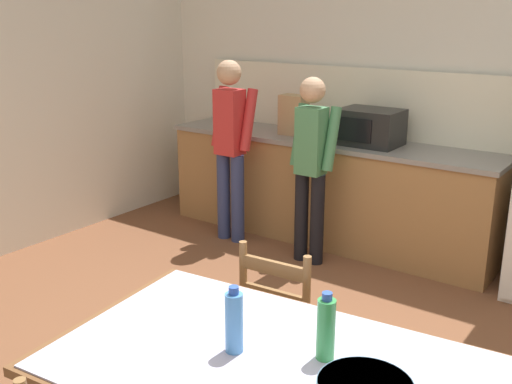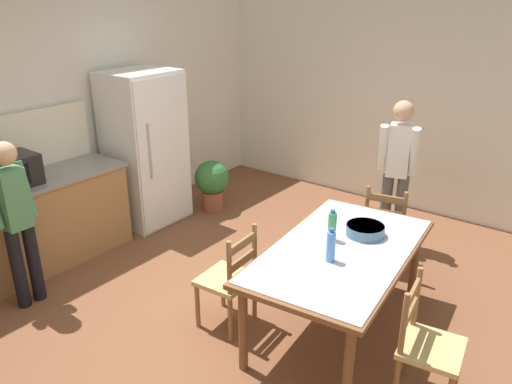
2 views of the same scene
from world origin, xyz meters
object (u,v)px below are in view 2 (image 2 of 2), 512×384
at_px(dining_table, 341,257).
at_px(chair_side_far_left, 229,279).
at_px(microwave, 9,172).
at_px(bottle_off_centre, 332,226).
at_px(chair_side_near_left, 426,345).
at_px(person_at_counter, 16,217).
at_px(refrigerator, 145,149).
at_px(potted_plant, 212,182).
at_px(person_by_table, 397,166).
at_px(serving_bowl, 365,229).
at_px(chair_head_end, 386,228).
at_px(bottle_near_centre, 331,246).

relative_size(dining_table, chair_side_far_left, 2.12).
distance_m(microwave, bottle_off_centre, 3.05).
xyz_separation_m(chair_side_near_left, person_at_counter, (-1.02, 3.27, 0.42)).
height_order(refrigerator, bottle_off_centre, refrigerator).
height_order(person_at_counter, potted_plant, person_at_counter).
relative_size(person_at_counter, person_by_table, 0.94).
xyz_separation_m(person_at_counter, potted_plant, (2.58, 0.07, -0.48)).
distance_m(chair_side_far_left, person_at_counter, 1.92).
bearing_deg(person_at_counter, chair_side_near_left, -162.75).
height_order(dining_table, potted_plant, dining_table).
relative_size(serving_bowl, chair_head_end, 0.35).
bearing_deg(chair_side_far_left, person_by_table, 163.60).
height_order(bottle_off_centre, serving_bowl, bottle_off_centre).
bearing_deg(microwave, potted_plant, -10.89).
relative_size(refrigerator, person_by_table, 1.13).
height_order(refrigerator, serving_bowl, refrigerator).
bearing_deg(potted_plant, bottle_off_centre, -116.07).
relative_size(microwave, person_by_table, 0.31).
xyz_separation_m(chair_side_near_left, person_by_table, (2.09, 1.12, 0.47)).
bearing_deg(dining_table, bottle_off_centre, 60.12).
height_order(dining_table, chair_side_near_left, chair_side_near_left).
height_order(bottle_near_centre, serving_bowl, bottle_near_centre).
xyz_separation_m(serving_bowl, chair_side_far_left, (-0.82, 0.80, -0.37)).
xyz_separation_m(refrigerator, person_by_table, (1.21, -2.65, -0.00)).
relative_size(bottle_off_centre, serving_bowl, 0.84).
height_order(bottle_off_centre, person_by_table, person_by_table).
bearing_deg(dining_table, microwave, 110.30).
xyz_separation_m(person_by_table, potted_plant, (-0.52, 2.23, -0.53)).
distance_m(bottle_off_centre, chair_side_near_left, 1.15).
xyz_separation_m(microwave, bottle_near_centre, (0.86, -2.97, -0.20)).
xyz_separation_m(chair_head_end, chair_side_near_left, (-1.53, -0.96, 0.00)).
xyz_separation_m(dining_table, chair_side_near_left, (-0.33, -0.84, -0.25)).
bearing_deg(microwave, serving_bowl, -64.64).
relative_size(microwave, dining_table, 0.26).
height_order(serving_bowl, chair_side_near_left, chair_side_near_left).
xyz_separation_m(chair_side_far_left, potted_plant, (1.73, 1.75, -0.06)).
height_order(refrigerator, microwave, refrigerator).
xyz_separation_m(chair_side_far_left, person_by_table, (2.25, -0.48, 0.47)).
relative_size(refrigerator, dining_table, 0.95).
distance_m(microwave, chair_side_far_left, 2.36).
bearing_deg(bottle_off_centre, dining_table, -119.88).
height_order(bottle_near_centre, chair_side_near_left, bottle_near_centre).
distance_m(microwave, chair_head_end, 3.70).
distance_m(bottle_near_centre, serving_bowl, 0.56).
bearing_deg(person_at_counter, bottle_near_centre, -155.51).
distance_m(bottle_near_centre, bottle_off_centre, 0.35).
relative_size(microwave, potted_plant, 0.75).
relative_size(microwave, chair_side_far_left, 0.55).
xyz_separation_m(microwave, chair_side_far_left, (0.60, -2.19, -0.65)).
bearing_deg(person_by_table, bottle_off_centre, -10.88).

